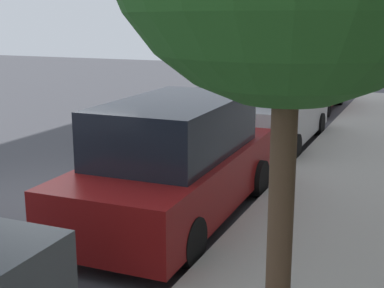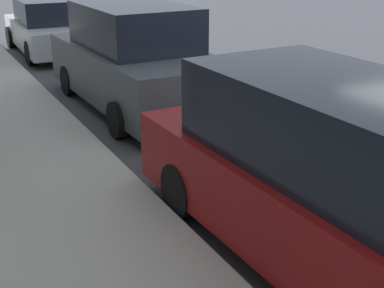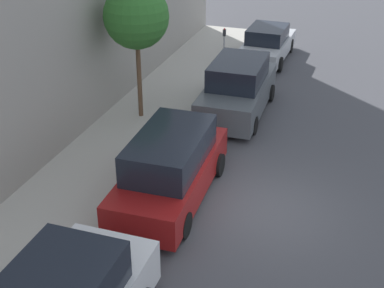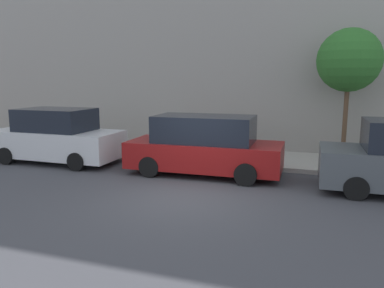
{
  "view_description": "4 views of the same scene",
  "coord_description": "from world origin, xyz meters",
  "views": [
    {
      "loc": [
        5.92,
        -7.16,
        3.1
      ],
      "look_at": [
        2.31,
        1.08,
        1.0
      ],
      "focal_mm": 50.0,
      "sensor_mm": 36.0,
      "label": 1
    },
    {
      "loc": [
        5.88,
        3.75,
        3.1
      ],
      "look_at": [
        3.32,
        -1.09,
        1.0
      ],
      "focal_mm": 50.0,
      "sensor_mm": 36.0,
      "label": 2
    },
    {
      "loc": [
        -1.97,
        11.56,
        8.11
      ],
      "look_at": [
        2.28,
        -1.12,
        1.0
      ],
      "focal_mm": 50.0,
      "sensor_mm": 36.0,
      "label": 3
    },
    {
      "loc": [
        -8.84,
        -3.24,
        3.05
      ],
      "look_at": [
        2.27,
        0.53,
        1.0
      ],
      "focal_mm": 35.0,
      "sensor_mm": 36.0,
      "label": 4
    }
  ],
  "objects": [
    {
      "name": "parked_sedan_nearest",
      "position": [
        2.28,
        -11.88,
        0.72
      ],
      "size": [
        1.93,
        4.55,
        1.54
      ],
      "color": "#B7BABF",
      "rests_on": "ground_plane"
    },
    {
      "name": "parked_suv_second",
      "position": [
        2.11,
        -5.73,
        0.93
      ],
      "size": [
        2.08,
        4.84,
        1.98
      ],
      "color": "#4C5156",
      "rests_on": "ground_plane"
    },
    {
      "name": "parked_minivan_third",
      "position": [
        2.44,
        0.18,
        0.92
      ],
      "size": [
        2.03,
        4.95,
        1.9
      ],
      "color": "maroon",
      "rests_on": "ground_plane"
    }
  ]
}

